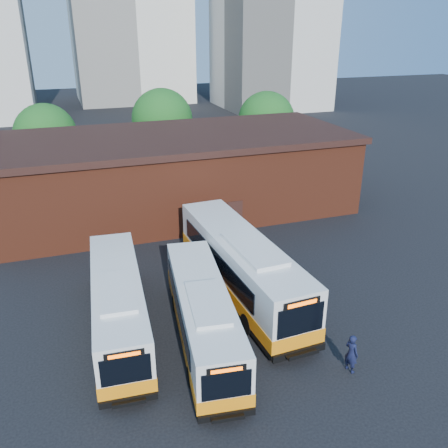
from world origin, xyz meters
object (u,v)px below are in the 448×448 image
object	(u,v)px
bus_west	(118,306)
transit_worker	(351,353)
bus_midwest	(203,316)
bus_mideast	(241,268)

from	to	relation	value
bus_west	transit_worker	distance (m)	11.48
bus_west	bus_midwest	world-z (taller)	bus_west
bus_midwest	bus_mideast	distance (m)	4.92
bus_west	bus_mideast	xyz separation A→B (m)	(7.16, 1.34, 0.24)
bus_midwest	bus_mideast	world-z (taller)	bus_mideast
bus_midwest	bus_mideast	bearing A→B (deg)	53.89
bus_mideast	transit_worker	xyz separation A→B (m)	(2.24, -7.90, -0.73)
bus_west	transit_worker	size ratio (longest dim) A/B	6.19
bus_mideast	bus_west	bearing A→B (deg)	-172.47
bus_midwest	transit_worker	size ratio (longest dim) A/B	6.04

